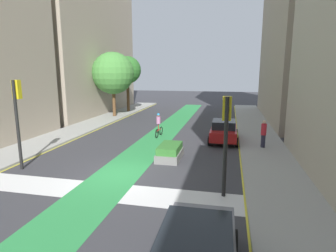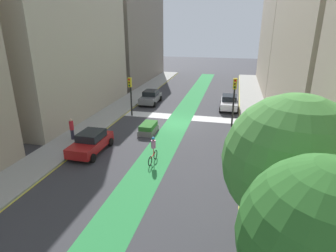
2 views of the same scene
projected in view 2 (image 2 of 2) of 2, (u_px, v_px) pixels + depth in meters
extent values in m
plane|color=#38383D|center=(177.00, 123.00, 27.32)|extent=(120.00, 120.00, 0.00)
cube|color=#2D8C47|center=(177.00, 123.00, 27.30)|extent=(2.40, 60.00, 0.01)
cube|color=silver|center=(181.00, 117.00, 29.15)|extent=(12.00, 1.80, 0.01)
cube|color=#9E9E99|center=(257.00, 129.00, 25.65)|extent=(3.00, 60.00, 0.15)
cube|color=yellow|center=(240.00, 128.00, 26.00)|extent=(0.16, 60.00, 0.01)
cube|color=#9E9E99|center=(106.00, 117.00, 28.94)|extent=(3.00, 60.00, 0.15)
cube|color=yellow|center=(119.00, 119.00, 28.63)|extent=(0.16, 60.00, 0.01)
cube|color=tan|center=(293.00, 42.00, 40.59)|extent=(8.14, 19.74, 13.34)
cube|color=slate|center=(122.00, 38.00, 46.83)|extent=(9.41, 18.72, 13.98)
cube|color=#B2A893|center=(56.00, 29.00, 28.21)|extent=(7.62, 17.75, 17.37)
cylinder|color=black|center=(131.00, 97.00, 28.97)|extent=(0.16, 0.16, 4.06)
cube|color=gold|center=(130.00, 82.00, 28.26)|extent=(0.35, 0.28, 0.95)
sphere|color=red|center=(129.00, 80.00, 28.03)|extent=(0.20, 0.20, 0.20)
sphere|color=#4C380C|center=(129.00, 83.00, 28.13)|extent=(0.20, 0.20, 0.20)
sphere|color=#0C3814|center=(129.00, 86.00, 28.24)|extent=(0.20, 0.20, 0.20)
cylinder|color=black|center=(233.00, 103.00, 25.69)|extent=(0.16, 0.16, 4.60)
cube|color=gold|center=(235.00, 84.00, 24.89)|extent=(0.35, 0.28, 0.95)
sphere|color=red|center=(235.00, 81.00, 24.66)|extent=(0.20, 0.20, 0.20)
sphere|color=#4C380C|center=(235.00, 84.00, 24.76)|extent=(0.20, 0.20, 0.20)
sphere|color=#0C3814|center=(235.00, 87.00, 24.86)|extent=(0.20, 0.20, 0.20)
cube|color=slate|center=(150.00, 98.00, 33.96)|extent=(1.86, 4.23, 0.70)
cube|color=black|center=(151.00, 93.00, 33.94)|extent=(1.63, 2.02, 0.55)
cylinder|color=black|center=(154.00, 105.00, 32.55)|extent=(0.23, 0.64, 0.64)
cylinder|color=black|center=(140.00, 104.00, 32.92)|extent=(0.23, 0.64, 0.64)
cylinder|color=black|center=(161.00, 99.00, 35.25)|extent=(0.23, 0.64, 0.64)
cylinder|color=black|center=(147.00, 98.00, 35.62)|extent=(0.23, 0.64, 0.64)
cube|color=silver|center=(229.00, 103.00, 31.71)|extent=(1.88, 4.23, 0.70)
cube|color=black|center=(229.00, 98.00, 31.69)|extent=(1.64, 2.03, 0.55)
cylinder|color=black|center=(237.00, 110.00, 30.30)|extent=(0.23, 0.64, 0.64)
cylinder|color=black|center=(220.00, 109.00, 30.66)|extent=(0.23, 0.64, 0.64)
cylinder|color=black|center=(237.00, 103.00, 33.00)|extent=(0.23, 0.64, 0.64)
cylinder|color=black|center=(221.00, 103.00, 33.36)|extent=(0.23, 0.64, 0.64)
cube|color=#A51919|center=(91.00, 144.00, 20.85)|extent=(1.82, 4.21, 0.70)
cube|color=black|center=(91.00, 135.00, 20.82)|extent=(1.61, 2.01, 0.55)
cylinder|color=black|center=(93.00, 158.00, 19.43)|extent=(0.22, 0.64, 0.64)
cylinder|color=black|center=(69.00, 155.00, 19.83)|extent=(0.22, 0.64, 0.64)
cylinder|color=black|center=(111.00, 142.00, 22.11)|extent=(0.22, 0.64, 0.64)
cylinder|color=black|center=(90.00, 140.00, 22.52)|extent=(0.22, 0.64, 0.64)
torus|color=black|center=(150.00, 161.00, 18.97)|extent=(0.11, 0.68, 0.68)
torus|color=black|center=(155.00, 155.00, 19.91)|extent=(0.11, 0.68, 0.68)
cylinder|color=red|center=(153.00, 155.00, 19.37)|extent=(0.13, 0.95, 0.06)
cylinder|color=red|center=(154.00, 151.00, 19.42)|extent=(0.05, 0.05, 0.50)
cylinder|color=#BF72A5|center=(153.00, 144.00, 19.24)|extent=(0.32, 0.32, 0.55)
sphere|color=#8C6647|center=(153.00, 139.00, 19.11)|extent=(0.22, 0.22, 0.22)
sphere|color=#268CCC|center=(153.00, 138.00, 19.09)|extent=(0.23, 0.23, 0.23)
cylinder|color=#262638|center=(73.00, 134.00, 23.01)|extent=(0.28, 0.28, 0.82)
cylinder|color=red|center=(71.00, 126.00, 22.74)|extent=(0.34, 0.34, 0.73)
sphere|color=beige|center=(71.00, 120.00, 22.58)|extent=(0.24, 0.24, 0.24)
cylinder|color=#262638|center=(261.00, 116.00, 27.91)|extent=(0.28, 0.28, 0.72)
cylinder|color=#BF72A5|center=(262.00, 109.00, 27.68)|extent=(0.34, 0.34, 0.64)
sphere|color=tan|center=(263.00, 105.00, 27.54)|extent=(0.21, 0.21, 0.21)
cylinder|color=brown|center=(279.00, 239.00, 10.14)|extent=(0.36, 0.36, 3.10)
sphere|color=#478C3D|center=(292.00, 162.00, 9.08)|extent=(4.51, 4.51, 4.51)
sphere|color=#2D6B28|center=(324.00, 240.00, 5.28)|extent=(3.31, 3.31, 3.31)
cube|color=slate|center=(148.00, 130.00, 24.90)|extent=(1.28, 2.34, 0.45)
cube|color=#33722D|center=(148.00, 126.00, 24.76)|extent=(1.15, 2.11, 0.40)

